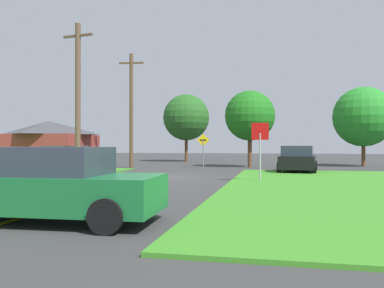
# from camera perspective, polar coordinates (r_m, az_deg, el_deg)

# --- Properties ---
(ground_plane) EXTENTS (120.00, 120.00, 0.00)m
(ground_plane) POSITION_cam_1_polar(r_m,az_deg,el_deg) (20.43, -4.26, -4.82)
(ground_plane) COLOR #383838
(lane_stripe_center) EXTENTS (0.20, 14.00, 0.01)m
(lane_stripe_center) POSITION_cam_1_polar(r_m,az_deg,el_deg) (12.97, -14.22, -7.48)
(lane_stripe_center) COLOR yellow
(lane_stripe_center) RESTS_ON ground
(stop_sign) EXTENTS (0.75, 0.07, 2.64)m
(stop_sign) POSITION_cam_1_polar(r_m,az_deg,el_deg) (17.72, 9.79, 0.50)
(stop_sign) COLOR #9EA0A8
(stop_sign) RESTS_ON ground
(car_on_crossroad) EXTENTS (2.56, 4.51, 1.62)m
(car_on_crossroad) POSITION_cam_1_polar(r_m,az_deg,el_deg) (24.76, 15.01, -2.13)
(car_on_crossroad) COLOR black
(car_on_crossroad) RESTS_ON ground
(parked_car_near_building) EXTENTS (4.21, 2.25, 1.62)m
(parked_car_near_building) POSITION_cam_1_polar(r_m,az_deg,el_deg) (24.04, -17.40, -2.19)
(parked_car_near_building) COLOR red
(parked_car_near_building) RESTS_ON ground
(car_behind_on_main_road) EXTENTS (4.60, 2.22, 1.62)m
(car_behind_on_main_road) POSITION_cam_1_polar(r_m,az_deg,el_deg) (9.07, -19.40, -5.55)
(car_behind_on_main_road) COLOR #196B33
(car_behind_on_main_road) RESTS_ON ground
(utility_pole_near) EXTENTS (1.80, 0.37, 8.20)m
(utility_pole_near) POSITION_cam_1_polar(r_m,az_deg,el_deg) (22.23, -16.12, 6.47)
(utility_pole_near) COLOR brown
(utility_pole_near) RESTS_ON ground
(utility_pole_mid) EXTENTS (1.80, 0.30, 8.33)m
(utility_pole_mid) POSITION_cam_1_polar(r_m,az_deg,el_deg) (29.31, -8.74, 5.03)
(utility_pole_mid) COLOR brown
(utility_pole_mid) RESTS_ON ground
(direction_sign) EXTENTS (0.91, 0.08, 2.47)m
(direction_sign) POSITION_cam_1_polar(r_m,az_deg,el_deg) (28.71, 1.62, -0.40)
(direction_sign) COLOR slate
(direction_sign) RESTS_ON ground
(oak_tree_left) EXTENTS (3.74, 3.74, 5.72)m
(oak_tree_left) POSITION_cam_1_polar(r_m,az_deg,el_deg) (29.87, 8.32, 4.04)
(oak_tree_left) COLOR brown
(oak_tree_left) RESTS_ON ground
(pine_tree_center) EXTENTS (4.63, 4.63, 6.18)m
(pine_tree_center) POSITION_cam_1_polar(r_m,az_deg,el_deg) (33.49, 23.46, 3.62)
(pine_tree_center) COLOR brown
(pine_tree_center) RESTS_ON ground
(oak_tree_right) EXTENTS (4.63, 4.63, 6.76)m
(oak_tree_right) POSITION_cam_1_polar(r_m,az_deg,el_deg) (39.77, -0.83, 3.84)
(oak_tree_right) COLOR brown
(oak_tree_right) RESTS_ON ground
(barn) EXTENTS (6.34, 6.01, 3.55)m
(barn) POSITION_cam_1_polar(r_m,az_deg,el_deg) (32.91, -19.94, 0.06)
(barn) COLOR maroon
(barn) RESTS_ON ground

